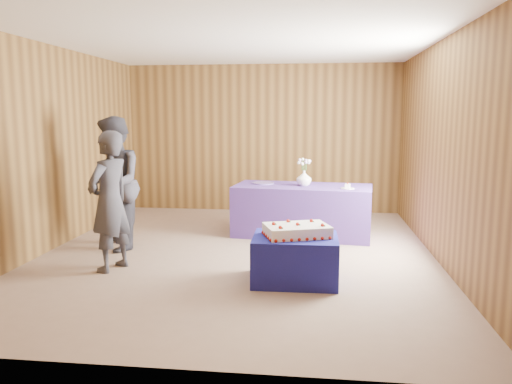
% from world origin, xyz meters
% --- Properties ---
extents(ground, '(6.00, 6.00, 0.00)m').
position_xyz_m(ground, '(0.00, 0.00, 0.00)').
color(ground, '#8A715F').
rests_on(ground, ground).
extents(room_shell, '(5.04, 6.04, 2.72)m').
position_xyz_m(room_shell, '(0.00, 0.00, 1.80)').
color(room_shell, brown).
rests_on(room_shell, ground).
extents(cake_table, '(0.91, 0.71, 0.50)m').
position_xyz_m(cake_table, '(0.78, -1.01, 0.25)').
color(cake_table, navy).
rests_on(cake_table, ground).
extents(serving_table, '(2.09, 1.12, 0.75)m').
position_xyz_m(serving_table, '(0.80, 1.12, 0.38)').
color(serving_table, '#483085').
rests_on(serving_table, ground).
extents(sheet_cake, '(0.81, 0.67, 0.16)m').
position_xyz_m(sheet_cake, '(0.80, -0.99, 0.56)').
color(sheet_cake, white).
rests_on(sheet_cake, cake_table).
extents(vase, '(0.26, 0.26, 0.23)m').
position_xyz_m(vase, '(0.82, 1.10, 0.86)').
color(vase, white).
rests_on(vase, serving_table).
extents(flower_spray, '(0.20, 0.20, 0.16)m').
position_xyz_m(flower_spray, '(0.82, 1.10, 1.11)').
color(flower_spray, '#2D6327').
rests_on(flower_spray, vase).
extents(platter, '(0.40, 0.40, 0.02)m').
position_xyz_m(platter, '(0.20, 1.25, 0.76)').
color(platter, '#6C53A6').
rests_on(platter, serving_table).
extents(plate, '(0.22, 0.22, 0.01)m').
position_xyz_m(plate, '(1.44, 0.87, 0.76)').
color(plate, silver).
rests_on(plate, serving_table).
extents(cake_slice, '(0.08, 0.07, 0.08)m').
position_xyz_m(cake_slice, '(1.44, 0.87, 0.79)').
color(cake_slice, white).
rests_on(cake_slice, plate).
extents(knife, '(0.25, 0.12, 0.00)m').
position_xyz_m(knife, '(1.47, 0.77, 0.75)').
color(knife, silver).
rests_on(knife, serving_table).
extents(guest_left, '(0.56, 0.68, 1.61)m').
position_xyz_m(guest_left, '(-1.35, -0.84, 0.81)').
color(guest_left, '#35353E').
rests_on(guest_left, ground).
extents(guest_right, '(0.97, 1.06, 1.77)m').
position_xyz_m(guest_right, '(-1.65, 0.03, 0.89)').
color(guest_right, '#373742').
rests_on(guest_right, ground).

